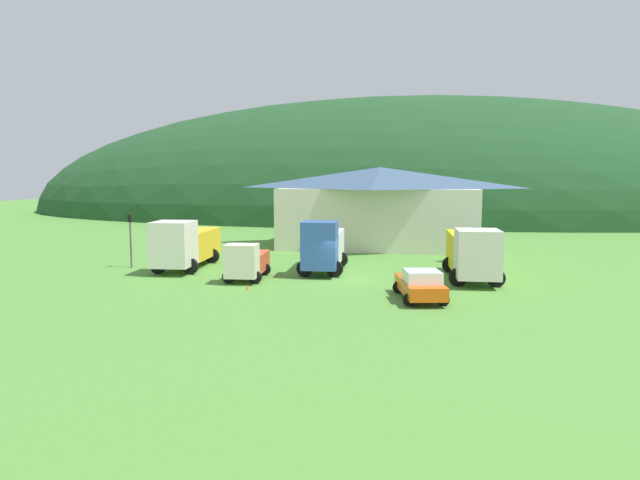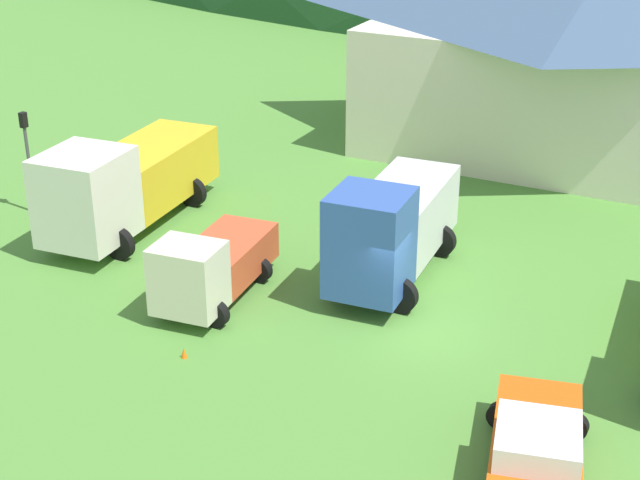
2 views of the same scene
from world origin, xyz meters
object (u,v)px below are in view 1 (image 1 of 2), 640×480
Objects in this scene: traffic_light_west at (130,235)px; traffic_cone_near_pickup at (248,290)px; heavy_rig_striped at (185,244)px; box_truck_blue at (323,246)px; traffic_cone_mid_row at (468,273)px; play_shed_cream at (478,244)px; service_pickup_orange at (420,285)px; light_truck_cream at (247,261)px; depot_building at (380,206)px; flatbed_truck_yellow at (472,252)px.

traffic_light_west is 6.15× the size of traffic_cone_near_pickup.
box_truck_blue is (9.85, 0.60, 0.02)m from heavy_rig_striped.
box_truck_blue is 9.99m from traffic_cone_mid_row.
service_pickup_orange is at bearing -105.48° from play_shed_cream.
box_truck_blue reaches higher than service_pickup_orange.
play_shed_cream is at bearing 118.40° from light_truck_cream.
heavy_rig_striped reaches higher than service_pickup_orange.
traffic_cone_mid_row is at bearing -61.77° from depot_building.
light_truck_cream is 0.64× the size of flatbed_truck_yellow.
flatbed_truck_yellow is (19.67, -0.51, 0.02)m from heavy_rig_striped.
depot_building is 22.75m from traffic_light_west.
service_pickup_orange is at bearing -28.95° from flatbed_truck_yellow.
service_pickup_orange reaches higher than traffic_cone_near_pickup.
traffic_cone_near_pickup is (-9.89, 0.74, -0.83)m from service_pickup_orange.
service_pickup_orange is 9.52m from traffic_cone_mid_row.
play_shed_cream is 0.35× the size of heavy_rig_striped.
traffic_cone_near_pickup reaches higher than traffic_cone_mid_row.
light_truck_cream is 1.36× the size of traffic_light_west.
flatbed_truck_yellow is at bearing -65.25° from depot_building.
traffic_light_west is (-3.97, -0.35, 0.59)m from heavy_rig_striped.
heavy_rig_striped is at bearing -125.85° from light_truck_cream.
heavy_rig_striped is at bearing -161.44° from play_shed_cream.
play_shed_cream is 0.57× the size of service_pickup_orange.
depot_building is 6.40× the size of play_shed_cream.
box_truck_blue reaches higher than traffic_cone_near_pickup.
box_truck_blue is at bearing 3.93° from traffic_light_west.
flatbed_truck_yellow is 14.30m from traffic_cone_near_pickup.
traffic_cone_near_pickup is (-3.11, -6.95, -1.81)m from box_truck_blue.
service_pickup_orange is 8.48× the size of traffic_cone_mid_row.
traffic_cone_mid_row is at bearing 5.51° from traffic_light_west.
box_truck_blue is 0.88× the size of flatbed_truck_yellow.
heavy_rig_striped is 19.68m from flatbed_truck_yellow.
box_truck_blue is (-2.44, -14.89, -1.95)m from depot_building.
traffic_cone_near_pickup is at bearing 13.65° from light_truck_cream.
traffic_cone_mid_row is (-0.09, 2.43, -1.81)m from flatbed_truck_yellow.
traffic_light_west is (-9.61, 2.90, 1.20)m from light_truck_cream.
light_truck_cream reaches higher than traffic_cone_near_pickup.
heavy_rig_striped is 2.21× the size of traffic_light_west.
play_shed_cream is 0.41× the size of box_truck_blue.
heavy_rig_striped reaches higher than traffic_cone_near_pickup.
depot_building reaches higher than traffic_cone_mid_row.
traffic_light_west is at bearing -163.53° from play_shed_cream.
flatbed_truck_yellow is 13.05× the size of traffic_cone_near_pickup.
traffic_cone_mid_row is at bearing -100.42° from play_shed_cream.
traffic_cone_near_pickup is at bearing -107.52° from service_pickup_orange.
light_truck_cream is 10.11m from traffic_light_west.
play_shed_cream is at bearing 16.47° from traffic_light_west.
box_truck_blue is at bearing -149.44° from play_shed_cream.
heavy_rig_striped is 9.43m from traffic_cone_near_pickup.
service_pickup_orange is 8.22× the size of traffic_cone_near_pickup.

